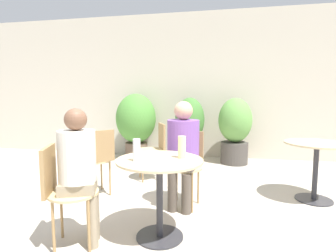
% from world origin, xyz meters
% --- Properties ---
extents(ground_plane, '(20.00, 20.00, 0.00)m').
position_xyz_m(ground_plane, '(0.00, 0.00, 0.00)').
color(ground_plane, '#B2A899').
extents(storefront_wall, '(10.00, 0.06, 3.00)m').
position_xyz_m(storefront_wall, '(0.00, 3.45, 1.50)').
color(storefront_wall, beige).
rests_on(storefront_wall, ground_plane).
extents(cafe_table_near, '(0.76, 0.76, 0.72)m').
position_xyz_m(cafe_table_near, '(0.15, 0.08, 0.54)').
color(cafe_table_near, '#2D2D33').
rests_on(cafe_table_near, ground_plane).
extents(cafe_table_far, '(0.74, 0.74, 0.72)m').
position_xyz_m(cafe_table_far, '(1.83, 1.27, 0.54)').
color(cafe_table_far, '#2D2D33').
rests_on(cafe_table_far, ground_plane).
extents(bistro_chair_0, '(0.42, 0.44, 0.86)m').
position_xyz_m(bistro_chair_0, '(0.30, 0.88, 0.53)').
color(bistro_chair_0, tan).
rests_on(bistro_chair_0, ground_plane).
extents(bistro_chair_1, '(0.46, 0.44, 0.86)m').
position_xyz_m(bistro_chair_1, '(-0.62, -0.21, 0.53)').
color(bistro_chair_1, tan).
rests_on(bistro_chair_1, ground_plane).
extents(bistro_chair_2, '(0.48, 0.48, 0.86)m').
position_xyz_m(bistro_chair_2, '(-0.82, 0.88, 0.53)').
color(bistro_chair_2, tan).
rests_on(bistro_chair_2, ground_plane).
extents(bistro_chair_3, '(0.47, 0.46, 0.86)m').
position_xyz_m(bistro_chair_3, '(-0.28, 1.74, 0.53)').
color(bistro_chair_3, tan).
rests_on(bistro_chair_3, ground_plane).
extents(seated_person_0, '(0.36, 0.39, 1.22)m').
position_xyz_m(seated_person_0, '(0.27, 0.74, 0.72)').
color(seated_person_0, brown).
rests_on(seated_person_0, ground_plane).
extents(seated_person_1, '(0.36, 0.34, 1.17)m').
position_xyz_m(seated_person_1, '(-0.48, -0.16, 0.71)').
color(seated_person_1, gray).
rests_on(seated_person_1, ground_plane).
extents(beer_glass_0, '(0.07, 0.07, 0.20)m').
position_xyz_m(beer_glass_0, '(0.34, 0.16, 0.82)').
color(beer_glass_0, beige).
rests_on(beer_glass_0, cafe_table_near).
extents(beer_glass_1, '(0.06, 0.06, 0.19)m').
position_xyz_m(beer_glass_1, '(-0.02, -0.03, 0.81)').
color(beer_glass_1, silver).
rests_on(beer_glass_1, cafe_table_near).
extents(potted_plant_0, '(0.82, 0.82, 1.33)m').
position_xyz_m(potted_plant_0, '(-1.01, 3.05, 0.77)').
color(potted_plant_0, brown).
rests_on(potted_plant_0, ground_plane).
extents(potted_plant_1, '(0.57, 0.57, 1.26)m').
position_xyz_m(potted_plant_1, '(0.11, 2.95, 0.68)').
color(potted_plant_1, '#93664C').
rests_on(potted_plant_1, ground_plane).
extents(potted_plant_2, '(0.62, 0.62, 1.25)m').
position_xyz_m(potted_plant_2, '(0.97, 2.95, 0.68)').
color(potted_plant_2, '#47423D').
rests_on(potted_plant_2, ground_plane).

